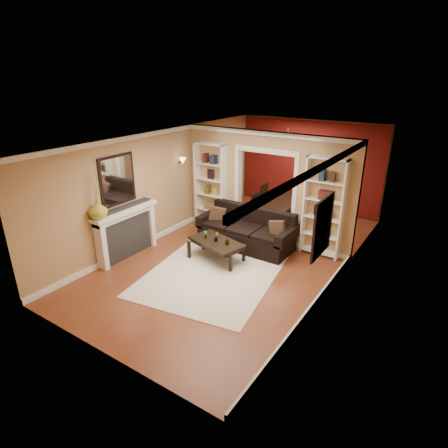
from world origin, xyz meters
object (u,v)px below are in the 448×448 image
Objects in this scene: bookshelf_right at (324,208)px; fireplace at (127,233)px; coffee_table at (216,250)px; bookshelf_left at (211,186)px; sofa at (246,229)px; dining_table at (283,210)px.

bookshelf_right reaches higher than fireplace.
bookshelf_left is (-1.25, 1.57, 0.91)m from coffee_table.
coffee_table is at bearing -139.55° from bookshelf_right.
fireplace is at bearing -135.52° from sofa.
bookshelf_right is at bearing 34.80° from fireplace.
bookshelf_right is (3.10, 0.00, 0.00)m from bookshelf_left.
fireplace is 4.55m from dining_table.
bookshelf_left is at bearing 144.01° from coffee_table.
coffee_table is 0.54× the size of bookshelf_left.
fireplace is (-3.64, -2.53, -0.57)m from bookshelf_right.
bookshelf_left is at bearing 137.72° from dining_table.
dining_table is (-1.68, 1.56, -0.86)m from bookshelf_right.
bookshelf_right is 1.35× the size of fireplace.
bookshelf_right is 4.47m from fireplace.
bookshelf_right is at bearing 19.32° from sofa.
bookshelf_right is at bearing 55.91° from coffee_table.
dining_table is at bearing 64.40° from fireplace.
fireplace reaches higher than dining_table.
bookshelf_left is at bearing 180.00° from bookshelf_right.
sofa is at bearing -21.86° from bookshelf_left.
coffee_table is 0.73× the size of fireplace.
bookshelf_left is 1.00× the size of bookshelf_right.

